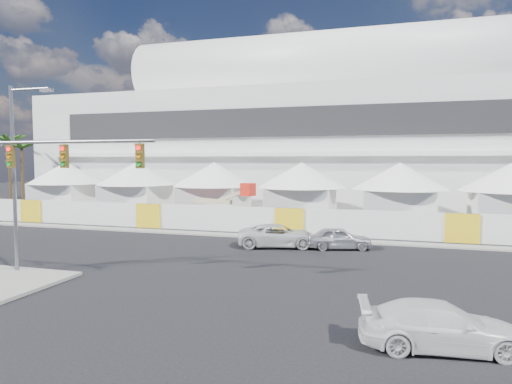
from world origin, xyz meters
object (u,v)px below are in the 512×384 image
(sedan_silver, at_px, (339,238))
(pickup_curb, at_px, (279,236))
(traffic_mast, at_px, (4,190))
(boom_lift, at_px, (210,213))
(streetlight_median, at_px, (17,166))
(pickup_near, at_px, (441,326))

(sedan_silver, relative_size, pickup_curb, 0.78)
(pickup_curb, distance_m, traffic_mast, 15.87)
(boom_lift, bearing_deg, traffic_mast, -77.85)
(streetlight_median, bearing_deg, boom_lift, 83.25)
(streetlight_median, bearing_deg, traffic_mast, -87.07)
(sedan_silver, distance_m, traffic_mast, 18.88)
(sedan_silver, xyz_separation_m, boom_lift, (-12.15, 7.97, 0.31))
(sedan_silver, relative_size, streetlight_median, 0.45)
(pickup_curb, relative_size, streetlight_median, 0.58)
(sedan_silver, height_order, streetlight_median, streetlight_median)
(traffic_mast, distance_m, streetlight_median, 1.47)
(streetlight_median, relative_size, boom_lift, 1.19)
(pickup_curb, bearing_deg, traffic_mast, 122.82)
(traffic_mast, bearing_deg, sedan_silver, 39.38)
(pickup_curb, relative_size, boom_lift, 0.69)
(pickup_near, bearing_deg, sedan_silver, 9.44)
(pickup_curb, height_order, traffic_mast, traffic_mast)
(sedan_silver, bearing_deg, pickup_near, -177.45)
(pickup_near, bearing_deg, pickup_curb, 22.63)
(pickup_near, bearing_deg, streetlight_median, 70.59)
(traffic_mast, relative_size, streetlight_median, 1.18)
(sedan_silver, bearing_deg, boom_lift, 41.35)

